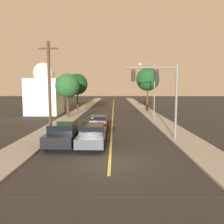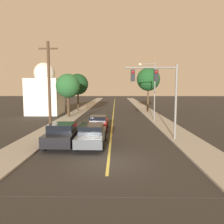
% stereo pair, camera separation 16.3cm
% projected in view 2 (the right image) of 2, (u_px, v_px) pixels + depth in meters
% --- Properties ---
extents(ground_plane, '(200.00, 200.00, 0.00)m').
position_uv_depth(ground_plane, '(108.00, 162.00, 12.33)').
color(ground_plane, '#2D2B28').
extents(road_surface, '(9.49, 80.00, 0.01)m').
position_uv_depth(road_surface, '(114.00, 107.00, 48.10)').
color(road_surface, '#2D2B28').
rests_on(road_surface, ground).
extents(sidewalk_left, '(2.50, 80.00, 0.12)m').
position_uv_depth(sidewalk_left, '(87.00, 107.00, 48.21)').
color(sidewalk_left, '#9E998E').
rests_on(sidewalk_left, ground).
extents(sidewalk_right, '(2.50, 80.00, 0.12)m').
position_uv_depth(sidewalk_right, '(141.00, 107.00, 47.99)').
color(sidewalk_right, '#9E998E').
rests_on(sidewalk_right, ground).
extents(car_near_lane_front, '(1.97, 4.91, 1.58)m').
position_uv_depth(car_near_lane_front, '(92.00, 135.00, 15.77)').
color(car_near_lane_front, '#474C51').
rests_on(car_near_lane_front, ground).
extents(car_near_lane_second, '(1.89, 3.88, 1.46)m').
position_uv_depth(car_near_lane_second, '(98.00, 123.00, 21.50)').
color(car_near_lane_second, red).
rests_on(car_near_lane_second, ground).
extents(car_outer_lane_front, '(2.10, 4.29, 1.65)m').
position_uv_depth(car_outer_lane_front, '(63.00, 134.00, 15.72)').
color(car_outer_lane_front, black).
rests_on(car_outer_lane_front, ground).
extents(traffic_signal_mast, '(4.10, 0.42, 5.88)m').
position_uv_depth(traffic_signal_mast, '(159.00, 86.00, 17.07)').
color(traffic_signal_mast, slate).
rests_on(traffic_signal_mast, ground).
extents(streetlamp_right, '(2.05, 0.36, 7.02)m').
position_uv_depth(streetlamp_right, '(151.00, 84.00, 26.22)').
color(streetlamp_right, slate).
rests_on(streetlamp_right, ground).
extents(utility_pole_left, '(1.60, 0.24, 7.98)m').
position_uv_depth(utility_pole_left, '(49.00, 87.00, 18.83)').
color(utility_pole_left, '#422D1E').
rests_on(utility_pole_left, ground).
extents(tree_left_near, '(3.37, 3.37, 6.03)m').
position_uv_depth(tree_left_near, '(68.00, 86.00, 30.55)').
color(tree_left_near, '#3D2B1C').
rests_on(tree_left_near, ground).
extents(tree_left_far, '(3.62, 3.62, 6.49)m').
position_uv_depth(tree_left_far, '(78.00, 84.00, 37.83)').
color(tree_left_far, '#3D2B1C').
rests_on(tree_left_far, ground).
extents(tree_right_near, '(3.85, 3.85, 7.41)m').
position_uv_depth(tree_right_near, '(148.00, 79.00, 36.29)').
color(tree_right_near, '#4C3823').
rests_on(tree_right_near, ground).
extents(domed_building_left, '(4.94, 4.94, 8.08)m').
position_uv_depth(domed_building_left, '(45.00, 92.00, 34.23)').
color(domed_building_left, beige).
rests_on(domed_building_left, ground).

